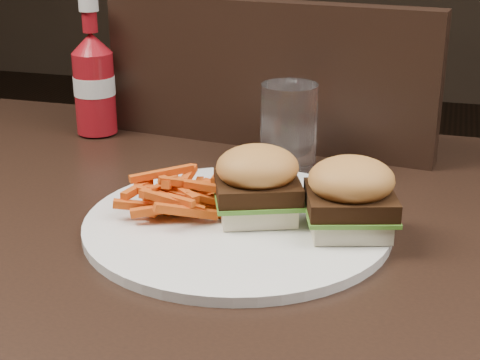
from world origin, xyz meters
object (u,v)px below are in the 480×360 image
(plate, at_px, (237,224))
(tumbler, at_px, (289,128))
(ketchup_bottle, at_px, (95,93))
(chair_far, at_px, (306,279))
(dining_table, at_px, (127,237))

(plate, bearing_deg, tumbler, 86.43)
(ketchup_bottle, relative_size, tumbler, 1.05)
(chair_far, bearing_deg, plate, 98.34)
(plate, distance_m, tumbler, 0.19)
(chair_far, xyz_separation_m, tumbler, (0.03, -0.30, 0.38))
(plate, relative_size, ketchup_bottle, 2.76)
(dining_table, distance_m, chair_far, 0.59)
(ketchup_bottle, distance_m, tumbler, 0.30)
(chair_far, xyz_separation_m, ketchup_bottle, (-0.27, -0.23, 0.38))
(ketchup_bottle, bearing_deg, chair_far, 40.94)
(chair_far, height_order, tumbler, tumbler)
(plate, bearing_deg, ketchup_bottle, 138.18)
(dining_table, bearing_deg, ketchup_bottle, 121.86)
(plate, bearing_deg, chair_far, 91.79)
(ketchup_bottle, height_order, tumbler, ketchup_bottle)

